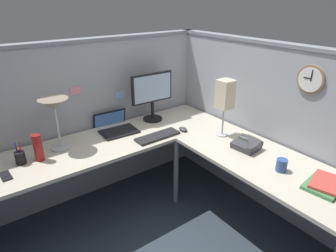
{
  "coord_description": "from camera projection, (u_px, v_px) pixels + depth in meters",
  "views": [
    {
      "loc": [
        -1.35,
        -1.75,
        1.93
      ],
      "look_at": [
        -0.01,
        0.07,
        0.92
      ],
      "focal_mm": 31.26,
      "sensor_mm": 36.0,
      "label": 1
    }
  ],
  "objects": [
    {
      "name": "office_phone",
      "position": [
        247.0,
        145.0,
        2.48
      ],
      "size": [
        0.21,
        0.22,
        0.11
      ],
      "color": "#38383D",
      "rests_on": "desk"
    },
    {
      "name": "cubicle_wall_right",
      "position": [
        264.0,
        127.0,
        2.75
      ],
      "size": [
        0.12,
        2.37,
        1.58
      ],
      "color": "#999EA8",
      "rests_on": "ground"
    },
    {
      "name": "cubicle_wall_back",
      "position": [
        91.0,
        120.0,
        2.92
      ],
      "size": [
        2.57,
        0.12,
        1.58
      ],
      "color": "#999EA8",
      "rests_on": "ground"
    },
    {
      "name": "desk",
      "position": [
        163.0,
        166.0,
        2.43
      ],
      "size": [
        2.35,
        2.15,
        0.73
      ],
      "color": "beige",
      "rests_on": "ground"
    },
    {
      "name": "book_stack",
      "position": [
        325.0,
        184.0,
        1.99
      ],
      "size": [
        0.32,
        0.26,
        0.04
      ],
      "color": "#3F7F4C",
      "rests_on": "desk"
    },
    {
      "name": "pen_cup",
      "position": [
        20.0,
        158.0,
        2.26
      ],
      "size": [
        0.08,
        0.08,
        0.18
      ],
      "color": "black",
      "rests_on": "desk"
    },
    {
      "name": "keyboard",
      "position": [
        158.0,
        136.0,
        2.7
      ],
      "size": [
        0.43,
        0.15,
        0.02
      ],
      "primitive_type": "cube",
      "rotation": [
        0.0,
        0.0,
        0.02
      ],
      "color": "#232326",
      "rests_on": "desk"
    },
    {
      "name": "monitor",
      "position": [
        152.0,
        93.0,
        2.97
      ],
      "size": [
        0.46,
        0.2,
        0.5
      ],
      "color": "black",
      "rests_on": "desk"
    },
    {
      "name": "pinned_note_leftmost",
      "position": [
        76.0,
        91.0,
        2.67
      ],
      "size": [
        0.1,
        0.0,
        0.07
      ],
      "primitive_type": "cube",
      "color": "pink"
    },
    {
      "name": "ground_plane",
      "position": [
        173.0,
        216.0,
        2.8
      ],
      "size": [
        6.8,
        6.8,
        0.0
      ],
      "primitive_type": "plane",
      "color": "#2D3842"
    },
    {
      "name": "laptop",
      "position": [
        115.0,
        127.0,
        2.86
      ],
      "size": [
        0.36,
        0.4,
        0.22
      ],
      "color": "black",
      "rests_on": "desk"
    },
    {
      "name": "pinned_note_middle",
      "position": [
        120.0,
        95.0,
        2.96
      ],
      "size": [
        0.11,
        0.0,
        0.07
      ],
      "primitive_type": "cube",
      "color": "#99B7E5"
    },
    {
      "name": "coffee_mug",
      "position": [
        282.0,
        165.0,
        2.17
      ],
      "size": [
        0.08,
        0.08,
        0.1
      ],
      "primitive_type": "cylinder",
      "color": "#2D4C8C",
      "rests_on": "desk"
    },
    {
      "name": "wall_clock",
      "position": [
        311.0,
        79.0,
        2.22
      ],
      "size": [
        0.04,
        0.22,
        0.22
      ],
      "color": "olive"
    },
    {
      "name": "computer_mouse",
      "position": [
        183.0,
        129.0,
        2.83
      ],
      "size": [
        0.06,
        0.1,
        0.03
      ],
      "primitive_type": "ellipsoid",
      "color": "#38383D",
      "rests_on": "desk"
    },
    {
      "name": "desk_lamp_dome",
      "position": [
        54.0,
        108.0,
        2.37
      ],
      "size": [
        0.24,
        0.24,
        0.44
      ],
      "color": "#B7BABF",
      "rests_on": "desk"
    },
    {
      "name": "cell_phone",
      "position": [
        6.0,
        176.0,
        2.11
      ],
      "size": [
        0.08,
        0.15,
        0.01
      ],
      "primitive_type": "cube",
      "rotation": [
        0.0,
        0.0,
        0.07
      ],
      "color": "black",
      "rests_on": "desk"
    },
    {
      "name": "desk_lamp_paper",
      "position": [
        225.0,
        96.0,
        2.59
      ],
      "size": [
        0.13,
        0.13,
        0.53
      ],
      "color": "#B7BABF",
      "rests_on": "desk"
    },
    {
      "name": "thermos_flask",
      "position": [
        38.0,
        148.0,
        2.29
      ],
      "size": [
        0.07,
        0.07,
        0.22
      ],
      "primitive_type": "cylinder",
      "color": "maroon",
      "rests_on": "desk"
    }
  ]
}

